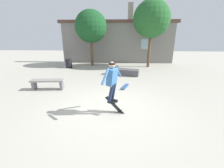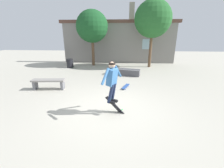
% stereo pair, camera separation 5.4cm
% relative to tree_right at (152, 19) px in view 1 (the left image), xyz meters
% --- Properties ---
extents(ground_plane, '(40.00, 40.00, 0.00)m').
position_rel_tree_right_xyz_m(ground_plane, '(-2.64, -7.66, -3.71)').
color(ground_plane, '#B2AD9E').
extents(building_backdrop, '(10.88, 0.52, 5.21)m').
position_rel_tree_right_xyz_m(building_backdrop, '(-2.62, 1.91, -1.70)').
color(building_backdrop, gray).
rests_on(building_backdrop, ground_plane).
extents(tree_right, '(2.82, 2.82, 5.14)m').
position_rel_tree_right_xyz_m(tree_right, '(0.00, 0.00, 0.00)').
color(tree_right, brown).
rests_on(tree_right, ground_plane).
extents(tree_left, '(2.61, 2.61, 4.53)m').
position_rel_tree_right_xyz_m(tree_left, '(-4.80, 0.38, -0.51)').
color(tree_left, brown).
rests_on(tree_left, ground_plane).
extents(park_bench, '(1.62, 0.56, 0.51)m').
position_rel_tree_right_xyz_m(park_bench, '(-5.86, -5.81, -3.34)').
color(park_bench, gray).
rests_on(park_bench, ground_plane).
extents(skate_ledge, '(2.06, 0.98, 0.44)m').
position_rel_tree_right_xyz_m(skate_ledge, '(-2.09, -2.82, -3.49)').
color(skate_ledge, '#4C4C51').
rests_on(skate_ledge, ground_plane).
extents(trash_bin, '(0.56, 0.56, 0.70)m').
position_rel_tree_right_xyz_m(trash_bin, '(-6.53, -0.72, -3.34)').
color(trash_bin, black).
rests_on(trash_bin, ground_plane).
extents(skater, '(0.63, 1.07, 1.39)m').
position_rel_tree_right_xyz_m(skater, '(-2.56, -7.96, -2.46)').
color(skater, teal).
extents(skateboard_flipping, '(0.70, 0.29, 0.73)m').
position_rel_tree_right_xyz_m(skateboard_flipping, '(-2.47, -7.87, -3.46)').
color(skateboard_flipping, black).
extents(skateboard_resting, '(0.44, 0.84, 0.08)m').
position_rel_tree_right_xyz_m(skateboard_resting, '(-2.04, -5.29, -3.64)').
color(skateboard_resting, '#2D519E').
rests_on(skateboard_resting, ground_plane).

